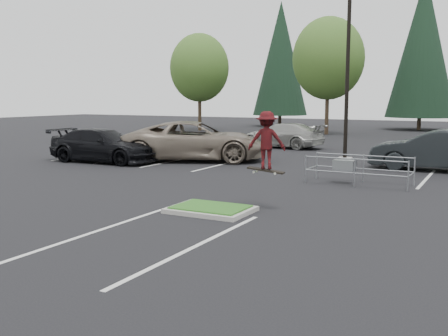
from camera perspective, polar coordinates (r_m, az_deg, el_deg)
The scene contains 14 objects.
ground at distance 14.42m, azimuth -1.45°, elevation -4.80°, with size 120.00×120.00×0.00m, color black.
grass_median at distance 14.40m, azimuth -1.46°, elevation -4.49°, with size 2.20×1.60×0.16m.
stall_lines at distance 20.31m, azimuth 3.54°, elevation -1.12°, with size 22.62×17.60×0.01m.
light_pole at distance 25.13m, azimuth 13.31°, elevation 10.81°, with size 0.70×0.60×10.12m.
decid_a at distance 49.15m, azimuth -2.68°, elevation 10.62°, with size 5.44×5.44×8.91m.
decid_b at distance 44.80m, azimuth 11.28°, elevation 11.35°, with size 5.89×5.89×9.64m.
conif_a at distance 56.43m, azimuth 6.18°, elevation 11.76°, with size 5.72×5.72×13.00m.
conif_b at distance 53.42m, azimuth 20.83°, elevation 12.34°, with size 6.38×6.38×14.50m.
cart_corral at distance 19.47m, azimuth 13.33°, elevation 0.22°, with size 3.66×1.36×1.03m.
skateboarder at distance 14.49m, azimuth 4.61°, elevation 3.00°, with size 1.17×0.90×1.72m.
car_l_tan at distance 25.85m, azimuth -3.46°, elevation 2.96°, with size 3.23×7.01×1.95m, color #7A6C5D.
car_l_black at distance 25.92m, azimuth -12.99°, elevation 2.41°, with size 2.25×5.54×1.61m, color black.
car_r_charc at distance 23.99m, azimuth 22.01°, elevation 1.79°, with size 1.85×5.29×1.74m, color black.
car_far_silver at distance 32.61m, azimuth 6.39°, elevation 3.55°, with size 2.13×5.25×1.52m, color #A4A49F.
Camera 1 is at (6.89, -12.27, 3.14)m, focal length 42.00 mm.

